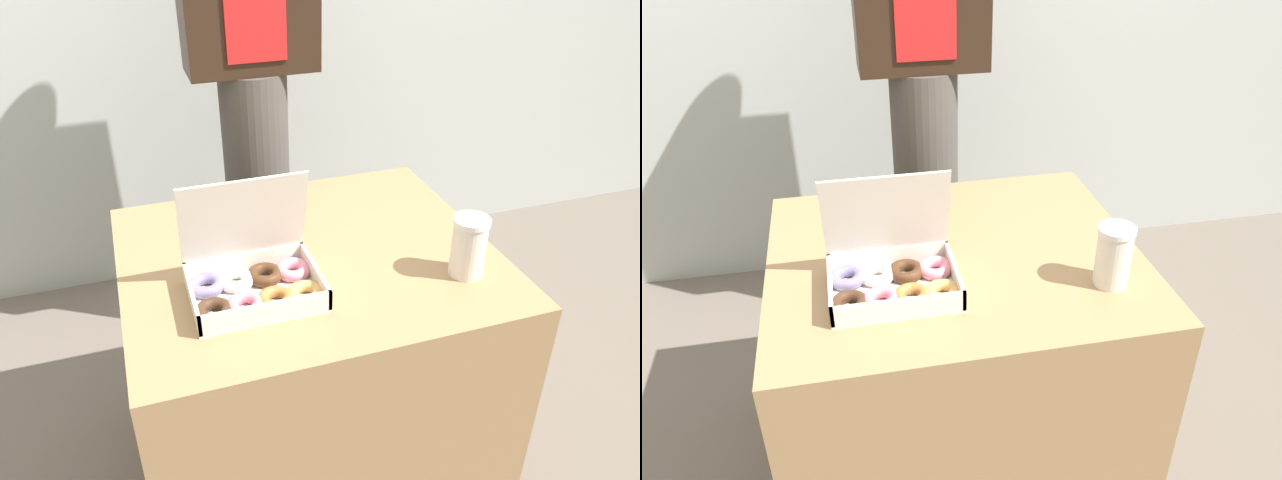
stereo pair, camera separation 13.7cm
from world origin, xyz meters
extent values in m
plane|color=#665B51|center=(0.00, 0.00, 0.00)|extent=(14.00, 14.00, 0.00)
cube|color=#99754C|center=(0.00, 0.00, 0.37)|extent=(0.88, 0.76, 0.73)
cube|color=white|center=(-0.16, -0.13, 0.73)|extent=(0.28, 0.21, 0.01)
cube|color=white|center=(-0.29, -0.13, 0.76)|extent=(0.01, 0.21, 0.05)
cube|color=white|center=(-0.02, -0.13, 0.76)|extent=(0.01, 0.21, 0.05)
cube|color=white|center=(-0.16, -0.23, 0.76)|extent=(0.28, 0.01, 0.05)
cube|color=white|center=(-0.16, -0.03, 0.76)|extent=(0.28, 0.01, 0.05)
cube|color=white|center=(-0.16, -0.05, 0.88)|extent=(0.28, 0.06, 0.20)
torus|color=#422819|center=(-0.26, -0.18, 0.75)|extent=(0.09, 0.09, 0.03)
torus|color=slate|center=(-0.26, -0.08, 0.75)|extent=(0.09, 0.09, 0.03)
torus|color=pink|center=(-0.19, -0.18, 0.75)|extent=(0.10, 0.10, 0.03)
torus|color=white|center=(-0.19, -0.08, 0.75)|extent=(0.11, 0.11, 0.03)
torus|color=#A87038|center=(-0.13, -0.18, 0.75)|extent=(0.09, 0.09, 0.03)
torus|color=#4C2D19|center=(-0.13, -0.08, 0.75)|extent=(0.10, 0.10, 0.03)
torus|color=tan|center=(-0.06, -0.18, 0.75)|extent=(0.10, 0.10, 0.03)
torus|color=pink|center=(-0.06, -0.08, 0.75)|extent=(0.10, 0.10, 0.03)
cylinder|color=silver|center=(0.31, -0.19, 0.80)|extent=(0.08, 0.08, 0.13)
cylinder|color=white|center=(0.31, -0.19, 0.87)|extent=(0.08, 0.08, 0.01)
cylinder|color=#4C4742|center=(0.04, 0.68, 0.49)|extent=(0.22, 0.22, 0.99)
camera|label=1|loc=(-0.37, -1.21, 1.53)|focal=35.00mm
camera|label=2|loc=(-0.24, -1.24, 1.53)|focal=35.00mm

